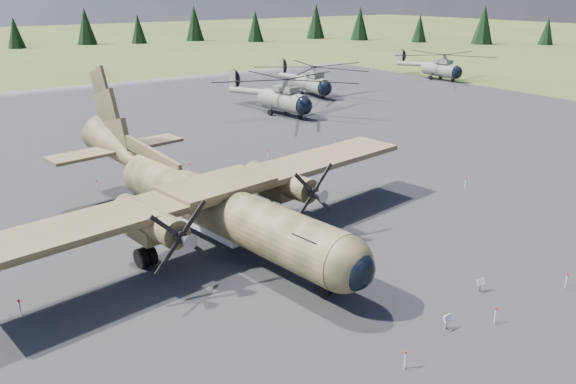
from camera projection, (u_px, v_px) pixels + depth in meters
ground at (297, 236)px, 36.15m from camera, size 500.00×500.00×0.00m
apron at (223, 193)px, 43.91m from camera, size 120.00×120.00×0.04m
transport_plane at (207, 195)px, 34.80m from camera, size 31.31×28.22×10.31m
helicopter_near at (284, 89)px, 69.86m from camera, size 20.49×22.76×4.69m
helicopter_mid at (313, 75)px, 82.71m from camera, size 19.85×21.81×4.49m
helicopter_far at (441, 62)px, 97.93m from camera, size 18.14×21.07×4.49m
info_placard_left at (447, 320)px, 26.09m from camera, size 0.49×0.23×0.76m
info_placard_right at (481, 283)px, 29.38m from camera, size 0.50×0.29×0.75m
barrier_fence at (292, 231)px, 35.67m from camera, size 33.12×29.62×0.85m
treeline at (232, 140)px, 40.78m from camera, size 322.26×311.80×10.99m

